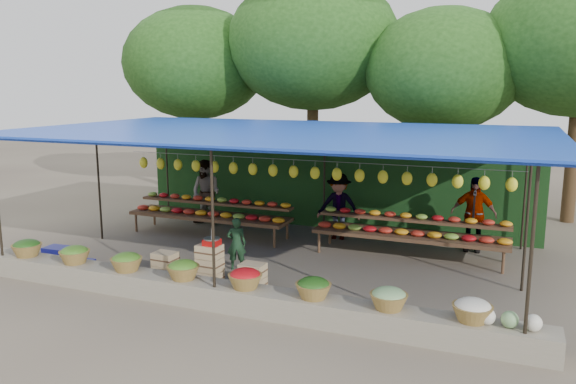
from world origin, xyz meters
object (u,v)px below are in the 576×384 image
at_px(weighing_scale, 212,241).
at_px(blue_crate_back, 58,254).
at_px(crate_counter, 209,268).
at_px(blue_crate_front, 82,267).
at_px(vendor_seated, 236,244).

xyz_separation_m(weighing_scale, blue_crate_back, (-3.78, -0.01, -0.68)).
xyz_separation_m(crate_counter, blue_crate_back, (-3.69, -0.01, -0.15)).
bearing_deg(crate_counter, blue_crate_front, -171.06).
distance_m(weighing_scale, blue_crate_front, 2.89).
height_order(weighing_scale, vendor_seated, weighing_scale).
bearing_deg(blue_crate_back, blue_crate_front, -24.02).
bearing_deg(blue_crate_back, weighing_scale, -1.60).
relative_size(crate_counter, weighing_scale, 7.27).
distance_m(crate_counter, blue_crate_front, 2.72).
height_order(blue_crate_front, blue_crate_back, blue_crate_back).
bearing_deg(blue_crate_back, vendor_seated, 13.00).
bearing_deg(blue_crate_back, crate_counter, -1.59).
bearing_deg(weighing_scale, blue_crate_front, -171.34).
height_order(vendor_seated, blue_crate_back, vendor_seated).
bearing_deg(vendor_seated, crate_counter, 61.10).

